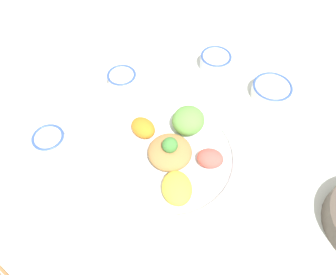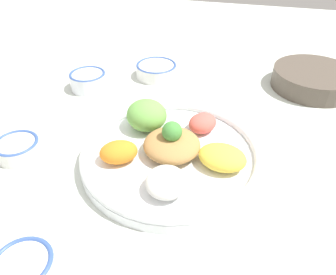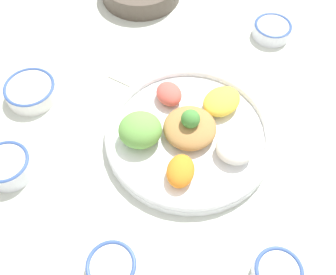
{
  "view_description": "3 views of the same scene",
  "coord_description": "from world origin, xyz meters",
  "px_view_note": "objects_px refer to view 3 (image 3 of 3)",
  "views": [
    {
      "loc": [
        -0.12,
        -0.41,
        0.74
      ],
      "look_at": [
        0.01,
        0.01,
        0.09
      ],
      "focal_mm": 35.0,
      "sensor_mm": 36.0,
      "label": 1
    },
    {
      "loc": [
        -0.47,
        -0.11,
        0.43
      ],
      "look_at": [
        -0.02,
        0.0,
        0.08
      ],
      "focal_mm": 35.0,
      "sensor_mm": 36.0,
      "label": 2
    },
    {
      "loc": [
        -0.23,
        0.39,
        0.72
      ],
      "look_at": [
        0.04,
        0.04,
        0.03
      ],
      "focal_mm": 42.0,
      "sensor_mm": 36.0,
      "label": 3
    }
  ],
  "objects_px": {
    "rice_bowl_plain": "(112,267)",
    "salad_platter": "(188,133)",
    "rice_bowl_blue": "(7,166)",
    "sauce_bowl_dark": "(277,273)",
    "serving_spoon_main": "(111,75)",
    "sauce_bowl_far": "(272,29)",
    "sauce_bowl_red": "(31,91)"
  },
  "relations": [
    {
      "from": "sauce_bowl_far",
      "to": "sauce_bowl_red",
      "type": "bearing_deg",
      "value": 57.58
    },
    {
      "from": "sauce_bowl_red",
      "to": "rice_bowl_blue",
      "type": "relative_size",
      "value": 1.2
    },
    {
      "from": "sauce_bowl_red",
      "to": "serving_spoon_main",
      "type": "bearing_deg",
      "value": -121.83
    },
    {
      "from": "sauce_bowl_dark",
      "to": "rice_bowl_plain",
      "type": "bearing_deg",
      "value": 36.21
    },
    {
      "from": "sauce_bowl_red",
      "to": "rice_bowl_plain",
      "type": "bearing_deg",
      "value": 156.91
    },
    {
      "from": "rice_bowl_plain",
      "to": "salad_platter",
      "type": "bearing_deg",
      "value": -78.56
    },
    {
      "from": "sauce_bowl_dark",
      "to": "sauce_bowl_far",
      "type": "bearing_deg",
      "value": -59.11
    },
    {
      "from": "sauce_bowl_dark",
      "to": "sauce_bowl_red",
      "type": "bearing_deg",
      "value": -0.55
    },
    {
      "from": "rice_bowl_plain",
      "to": "sauce_bowl_far",
      "type": "distance_m",
      "value": 0.7
    },
    {
      "from": "sauce_bowl_red",
      "to": "rice_bowl_plain",
      "type": "xyz_separation_m",
      "value": [
        -0.41,
        0.18,
        -0.0
      ]
    },
    {
      "from": "rice_bowl_plain",
      "to": "sauce_bowl_far",
      "type": "height_order",
      "value": "sauce_bowl_far"
    },
    {
      "from": "rice_bowl_blue",
      "to": "sauce_bowl_dark",
      "type": "relative_size",
      "value": 1.14
    },
    {
      "from": "rice_bowl_blue",
      "to": "sauce_bowl_far",
      "type": "relative_size",
      "value": 1.01
    },
    {
      "from": "sauce_bowl_red",
      "to": "rice_bowl_plain",
      "type": "distance_m",
      "value": 0.45
    },
    {
      "from": "sauce_bowl_dark",
      "to": "rice_bowl_plain",
      "type": "relative_size",
      "value": 0.96
    },
    {
      "from": "sauce_bowl_far",
      "to": "rice_bowl_blue",
      "type": "bearing_deg",
      "value": 72.44
    },
    {
      "from": "salad_platter",
      "to": "rice_bowl_blue",
      "type": "xyz_separation_m",
      "value": [
        0.24,
        0.29,
        0.0
      ]
    },
    {
      "from": "rice_bowl_blue",
      "to": "rice_bowl_plain",
      "type": "bearing_deg",
      "value": 176.8
    },
    {
      "from": "sauce_bowl_far",
      "to": "sauce_bowl_dark",
      "type": "bearing_deg",
      "value": 120.89
    },
    {
      "from": "rice_bowl_plain",
      "to": "rice_bowl_blue",
      "type": "bearing_deg",
      "value": -3.2
    },
    {
      "from": "salad_platter",
      "to": "sauce_bowl_far",
      "type": "height_order",
      "value": "salad_platter"
    },
    {
      "from": "sauce_bowl_red",
      "to": "rice_bowl_plain",
      "type": "height_order",
      "value": "sauce_bowl_red"
    },
    {
      "from": "serving_spoon_main",
      "to": "rice_bowl_blue",
      "type": "bearing_deg",
      "value": -94.9
    },
    {
      "from": "rice_bowl_blue",
      "to": "sauce_bowl_dark",
      "type": "xyz_separation_m",
      "value": [
        -0.53,
        -0.15,
        -0.0
      ]
    },
    {
      "from": "sauce_bowl_red",
      "to": "salad_platter",
      "type": "bearing_deg",
      "value": -159.89
    },
    {
      "from": "rice_bowl_plain",
      "to": "sauce_bowl_far",
      "type": "bearing_deg",
      "value": -83.22
    },
    {
      "from": "salad_platter",
      "to": "serving_spoon_main",
      "type": "xyz_separation_m",
      "value": [
        0.25,
        -0.03,
        -0.02
      ]
    },
    {
      "from": "sauce_bowl_red",
      "to": "sauce_bowl_dark",
      "type": "distance_m",
      "value": 0.64
    },
    {
      "from": "salad_platter",
      "to": "sauce_bowl_dark",
      "type": "relative_size",
      "value": 4.23
    },
    {
      "from": "salad_platter",
      "to": "sauce_bowl_red",
      "type": "height_order",
      "value": "salad_platter"
    },
    {
      "from": "rice_bowl_blue",
      "to": "serving_spoon_main",
      "type": "height_order",
      "value": "rice_bowl_blue"
    },
    {
      "from": "sauce_bowl_red",
      "to": "rice_bowl_blue",
      "type": "height_order",
      "value": "rice_bowl_blue"
    }
  ]
}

